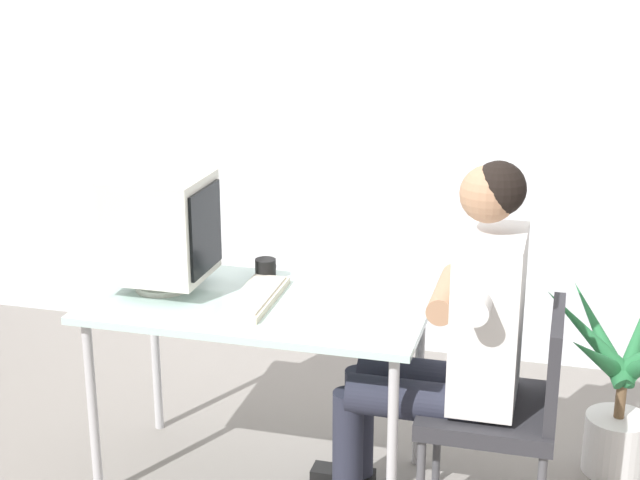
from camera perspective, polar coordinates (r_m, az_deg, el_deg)
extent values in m
plane|color=gray|center=(3.82, -3.42, -13.98)|extent=(12.00, 12.00, 0.00)
cube|color=silver|center=(4.57, 5.54, 11.29)|extent=(8.00, 0.10, 3.00)
cylinder|color=#B7B7BC|center=(3.63, -13.35, -9.85)|extent=(0.04, 0.04, 0.71)
cylinder|color=#B7B7BC|center=(3.29, 4.31, -12.42)|extent=(0.04, 0.04, 0.71)
cylinder|color=#B7B7BC|center=(4.06, -9.75, -6.51)|extent=(0.04, 0.04, 0.71)
cylinder|color=#B7B7BC|center=(3.76, 5.90, -8.37)|extent=(0.04, 0.04, 0.71)
cube|color=silver|center=(3.49, -3.64, -3.82)|extent=(1.22, 0.66, 0.03)
cylinder|color=silver|center=(3.64, -9.31, -2.71)|extent=(0.21, 0.21, 0.02)
cylinder|color=silver|center=(3.63, -9.33, -2.31)|extent=(0.06, 0.06, 0.03)
cube|color=silver|center=(3.57, -9.49, 0.82)|extent=(0.35, 0.33, 0.38)
cube|color=black|center=(3.50, -6.81, 0.60)|extent=(0.01, 0.28, 0.31)
cube|color=beige|center=(3.48, -3.84, -3.45)|extent=(0.15, 0.43, 0.02)
cube|color=beige|center=(3.48, -3.85, -3.21)|extent=(0.13, 0.39, 0.01)
cylinder|color=#4C4C51|center=(3.72, 6.99, -11.41)|extent=(0.03, 0.03, 0.40)
cylinder|color=#4C4C51|center=(3.70, 13.21, -11.98)|extent=(0.03, 0.03, 0.40)
cube|color=#2D2D33|center=(3.42, 9.97, -9.93)|extent=(0.46, 0.46, 0.06)
cube|color=#2D2D33|center=(3.32, 13.76, -7.09)|extent=(0.04, 0.41, 0.35)
cube|color=silver|center=(3.28, 9.94, -4.57)|extent=(0.22, 0.37, 0.59)
sphere|color=#A57A5B|center=(3.14, 9.99, 2.71)|extent=(0.19, 0.19, 0.19)
sphere|color=black|center=(3.14, 10.56, 3.02)|extent=(0.18, 0.18, 0.18)
cylinder|color=#262838|center=(3.34, 5.57, -9.46)|extent=(0.46, 0.14, 0.14)
cylinder|color=#262838|center=(3.50, 6.07, -8.15)|extent=(0.46, 0.14, 0.14)
cylinder|color=#262838|center=(3.50, 1.66, -12.57)|extent=(0.11, 0.11, 0.48)
cylinder|color=#262838|center=(3.65, 2.33, -11.18)|extent=(0.11, 0.11, 0.48)
cube|color=black|center=(3.77, 1.37, -13.89)|extent=(0.24, 0.09, 0.06)
cylinder|color=silver|center=(3.04, 9.30, -3.88)|extent=(0.09, 0.14, 0.09)
cylinder|color=silver|center=(3.44, 10.07, -1.32)|extent=(0.09, 0.14, 0.09)
cylinder|color=#A57A5B|center=(3.27, 7.57, -3.17)|extent=(0.09, 0.37, 0.09)
cylinder|color=silver|center=(3.98, 17.16, -11.50)|extent=(0.25, 0.25, 0.23)
cylinder|color=brown|center=(3.88, 17.45, -8.74)|extent=(0.04, 0.04, 0.19)
cone|color=#256A3B|center=(3.92, 18.47, -5.16)|extent=(0.20, 0.40, 0.38)
cone|color=#256A3B|center=(3.90, 16.20, -5.23)|extent=(0.30, 0.37, 0.37)
cone|color=#256A3B|center=(3.80, 15.70, -5.48)|extent=(0.40, 0.13, 0.38)
cone|color=#256A3B|center=(3.68, 16.19, -6.79)|extent=(0.30, 0.39, 0.35)
cylinder|color=black|center=(3.68, -3.26, -1.76)|extent=(0.08, 0.08, 0.08)
torus|color=black|center=(3.72, -3.04, -1.53)|extent=(0.06, 0.01, 0.06)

